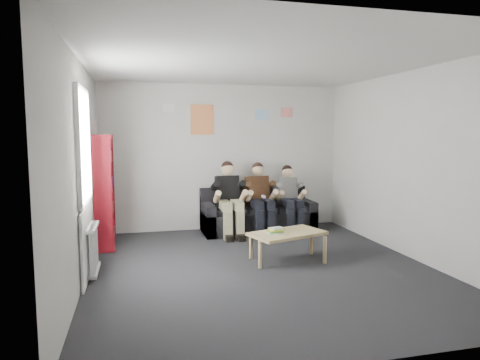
% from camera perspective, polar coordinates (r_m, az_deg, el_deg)
% --- Properties ---
extents(room_shell, '(5.00, 5.00, 5.00)m').
position_cam_1_polar(room_shell, '(5.62, 2.89, 1.61)').
color(room_shell, black).
rests_on(room_shell, ground).
extents(sofa, '(2.03, 0.83, 0.78)m').
position_cam_1_polar(sofa, '(7.93, 2.32, -4.79)').
color(sofa, black).
rests_on(sofa, ground).
extents(bookshelf, '(0.27, 0.80, 1.78)m').
position_cam_1_polar(bookshelf, '(7.09, -17.57, -1.44)').
color(bookshelf, maroon).
rests_on(bookshelf, ground).
extents(coffee_table, '(1.04, 0.57, 0.42)m').
position_cam_1_polar(coffee_table, '(6.12, 6.32, -7.37)').
color(coffee_table, tan).
rests_on(coffee_table, ground).
extents(game_cases, '(0.26, 0.24, 0.06)m').
position_cam_1_polar(game_cases, '(6.04, 4.76, -6.75)').
color(game_cases, silver).
rests_on(game_cases, coffee_table).
extents(person_left, '(0.41, 0.89, 1.31)m').
position_cam_1_polar(person_left, '(7.55, -1.40, -2.59)').
color(person_left, black).
rests_on(person_left, sofa).
extents(person_middle, '(0.40, 0.85, 1.28)m').
position_cam_1_polar(person_middle, '(7.69, 2.73, -2.52)').
color(person_middle, '#462917').
rests_on(person_middle, sofa).
extents(person_right, '(0.37, 0.79, 1.22)m').
position_cam_1_polar(person_right, '(7.88, 6.68, -2.51)').
color(person_right, silver).
rests_on(person_right, sofa).
extents(radiator, '(0.10, 0.64, 0.60)m').
position_cam_1_polar(radiator, '(5.78, -18.92, -8.67)').
color(radiator, silver).
rests_on(radiator, ground).
extents(window, '(0.05, 1.30, 2.36)m').
position_cam_1_polar(window, '(5.65, -19.91, -2.01)').
color(window, white).
rests_on(window, room_shell).
extents(poster_large, '(0.42, 0.01, 0.55)m').
position_cam_1_polar(poster_large, '(7.95, -5.09, 8.02)').
color(poster_large, gold).
rests_on(poster_large, room_shell).
extents(poster_blue, '(0.25, 0.01, 0.20)m').
position_cam_1_polar(poster_blue, '(8.21, 2.96, 8.68)').
color(poster_blue, '#439DE5').
rests_on(poster_blue, room_shell).
extents(poster_pink, '(0.22, 0.01, 0.18)m').
position_cam_1_polar(poster_pink, '(8.37, 6.28, 8.95)').
color(poster_pink, '#E347B2').
rests_on(poster_pink, room_shell).
extents(poster_sign, '(0.20, 0.01, 0.14)m').
position_cam_1_polar(poster_sign, '(7.89, -9.47, 9.43)').
color(poster_sign, silver).
rests_on(poster_sign, room_shell).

